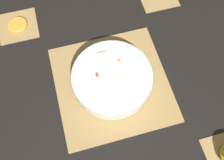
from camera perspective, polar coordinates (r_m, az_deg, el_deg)
name	(u,v)px	position (r m, az deg, el deg)	size (l,w,h in m)	color
ground_plane	(112,84)	(0.94, 0.00, -0.87)	(6.00, 6.00, 0.00)	black
bamboo_mat_center	(112,84)	(0.94, 0.00, -0.79)	(0.40, 0.40, 0.01)	#A8844C
coaster_mat_far_right	(18,26)	(1.14, -19.78, 11.05)	(0.15, 0.15, 0.01)	#A8844C
fruit_salad_bowl	(112,79)	(0.90, 0.04, 0.33)	(0.28, 0.28, 0.08)	silver
orange_slice_whole	(17,25)	(1.13, -19.90, 11.29)	(0.08, 0.08, 0.01)	#F9A338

